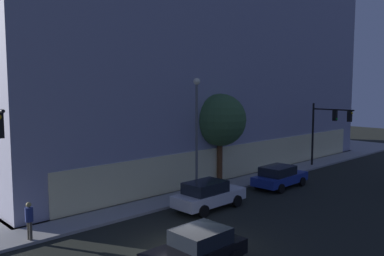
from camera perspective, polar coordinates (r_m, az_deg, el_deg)
The scene contains 9 objects.
ground_plane at distance 18.42m, azimuth -0.65°, elevation -16.98°, with size 120.00×120.00×0.00m, color black.
modern_building at distance 41.13m, azimuth -5.95°, elevation 9.07°, with size 36.49×25.34×19.13m.
traffic_light_far_corner at distance 36.86m, azimuth 18.69°, elevation 0.67°, with size 0.35×3.83×5.55m.
street_lamp_sidewalk at distance 25.82m, azimuth 0.66°, elevation 0.91°, with size 0.44×0.44×7.56m.
sidewalk_tree at distance 29.47m, azimuth 3.99°, elevation 1.11°, with size 3.83×3.83×6.51m.
pedestrian_waiting at distance 20.27m, azimuth -22.00°, elevation -11.64°, with size 0.36×0.36×1.77m.
car_black at distance 16.54m, azimuth 0.66°, elevation -16.69°, with size 4.24×2.16×1.56m.
car_white at distance 23.95m, azimuth 2.31°, elevation -9.37°, with size 4.66×2.12×1.67m.
car_blue at distance 29.57m, azimuth 12.24°, elevation -6.68°, with size 4.63×2.28×1.56m.
Camera 1 is at (-11.49, -12.51, 7.14)m, focal length 37.78 mm.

